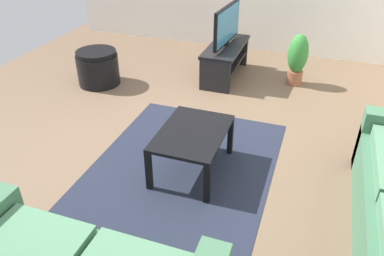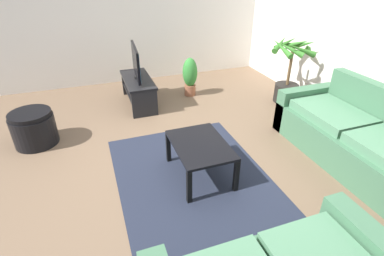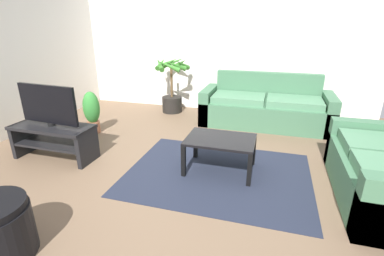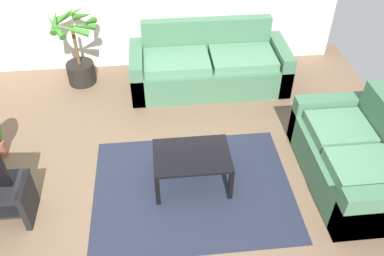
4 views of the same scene
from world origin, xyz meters
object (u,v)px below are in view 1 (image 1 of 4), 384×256
object	(u,v)px
tv	(227,25)
coffee_table	(192,137)
tv_stand	(225,56)
potted_plant_small	(297,58)
ottoman	(98,68)

from	to	relation	value
tv	coffee_table	size ratio (longest dim) A/B	1.09
coffee_table	tv_stand	bearing A→B (deg)	-172.70
coffee_table	potted_plant_small	bearing A→B (deg)	163.24
ottoman	coffee_table	bearing A→B (deg)	52.90
tv	potted_plant_small	size ratio (longest dim) A/B	1.28
tv_stand	potted_plant_small	xyz separation A→B (m)	(-0.08, 0.98, 0.07)
potted_plant_small	tv	bearing A→B (deg)	-85.34
coffee_table	ottoman	distance (m)	2.35
tv_stand	coffee_table	world-z (taller)	tv_stand
potted_plant_small	ottoman	xyz separation A→B (m)	(0.89, -2.56, -0.14)
tv	potted_plant_small	xyz separation A→B (m)	(-0.08, 0.98, -0.38)
coffee_table	ottoman	size ratio (longest dim) A/B	1.47
tv_stand	tv	bearing A→B (deg)	85.38
tv	ottoman	bearing A→B (deg)	-62.99
tv	potted_plant_small	world-z (taller)	tv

